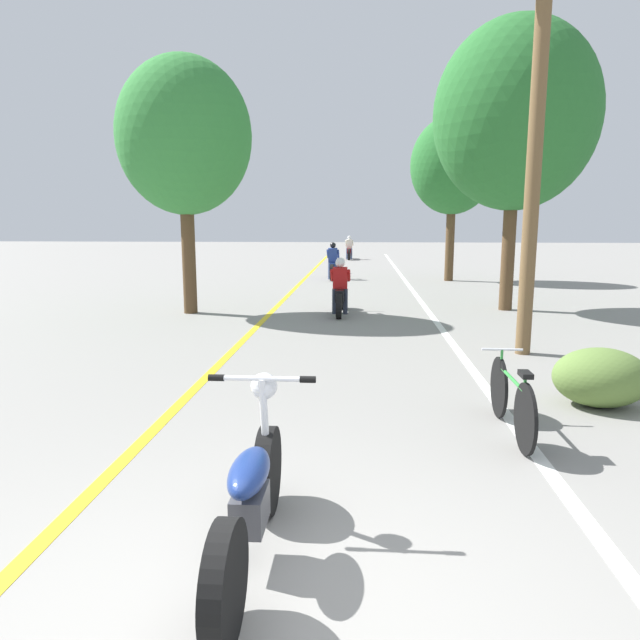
# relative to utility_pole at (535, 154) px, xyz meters

# --- Properties ---
(ground_plane) EXTENTS (120.00, 120.00, 0.00)m
(ground_plane) POSITION_rel_utility_pole_xyz_m (-3.16, -6.83, -3.21)
(ground_plane) COLOR gray
(lane_stripe_center) EXTENTS (0.14, 48.00, 0.01)m
(lane_stripe_center) POSITION_rel_utility_pole_xyz_m (-4.86, 5.83, -3.21)
(lane_stripe_center) COLOR yellow
(lane_stripe_center) RESTS_ON ground
(lane_stripe_edge) EXTENTS (0.14, 48.00, 0.01)m
(lane_stripe_edge) POSITION_rel_utility_pole_xyz_m (-1.04, 5.83, -3.21)
(lane_stripe_edge) COLOR white
(lane_stripe_edge) RESTS_ON ground
(utility_pole) EXTENTS (1.10, 0.24, 6.24)m
(utility_pole) POSITION_rel_utility_pole_xyz_m (0.00, 0.00, 0.00)
(utility_pole) COLOR brown
(utility_pole) RESTS_ON ground
(roadside_tree_right_near) EXTENTS (3.86, 3.48, 6.87)m
(roadside_tree_right_near) POSITION_rel_utility_pole_xyz_m (0.90, 4.88, 1.42)
(roadside_tree_right_near) COLOR #513A23
(roadside_tree_right_near) RESTS_ON ground
(roadside_tree_right_far) EXTENTS (3.06, 2.75, 5.95)m
(roadside_tree_right_far) POSITION_rel_utility_pole_xyz_m (0.58, 12.06, 0.95)
(roadside_tree_right_far) COLOR #513A23
(roadside_tree_right_far) RESTS_ON ground
(roadside_tree_left) EXTENTS (3.10, 2.79, 5.89)m
(roadside_tree_left) POSITION_rel_utility_pole_xyz_m (-6.78, 3.84, 0.87)
(roadside_tree_left) COLOR #513A23
(roadside_tree_left) RESTS_ON ground
(roadside_bush) EXTENTS (1.10, 0.88, 0.70)m
(roadside_bush) POSITION_rel_utility_pole_xyz_m (0.14, -2.74, -2.86)
(roadside_bush) COLOR #5B7A38
(roadside_bush) RESTS_ON ground
(motorcycle_foreground) EXTENTS (0.75, 2.02, 1.11)m
(motorcycle_foreground) POSITION_rel_utility_pole_xyz_m (-3.39, -6.14, -2.78)
(motorcycle_foreground) COLOR black
(motorcycle_foreground) RESTS_ON ground
(motorcycle_rider_lead) EXTENTS (0.50, 2.03, 1.34)m
(motorcycle_rider_lead) POSITION_rel_utility_pole_xyz_m (-3.19, 3.98, -2.70)
(motorcycle_rider_lead) COLOR black
(motorcycle_rider_lead) RESTS_ON ground
(motorcycle_rider_mid) EXTENTS (0.50, 1.98, 1.40)m
(motorcycle_rider_mid) POSITION_rel_utility_pole_xyz_m (-3.77, 12.32, -2.68)
(motorcycle_rider_mid) COLOR black
(motorcycle_rider_mid) RESTS_ON ground
(motorcycle_rider_far) EXTENTS (0.50, 2.01, 1.38)m
(motorcycle_rider_far) POSITION_rel_utility_pole_xyz_m (-3.39, 24.17, -2.69)
(motorcycle_rider_far) COLOR black
(motorcycle_rider_far) RESTS_ON ground
(bicycle_parked) EXTENTS (0.44, 1.72, 0.80)m
(bicycle_parked) POSITION_rel_utility_pole_xyz_m (-1.15, -3.73, -2.84)
(bicycle_parked) COLOR black
(bicycle_parked) RESTS_ON ground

